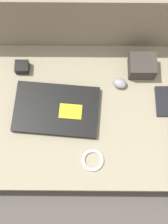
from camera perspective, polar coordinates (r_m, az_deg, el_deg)
The scene contains 9 objects.
ground_plane at distance 1.38m, azimuth -0.00°, elevation -1.53°, with size 8.00×8.00×0.00m, color #4C4742.
couch_seat at distance 1.32m, azimuth -0.00°, elevation -0.92°, with size 1.10×0.61×0.11m.
couch_backrest at distance 1.35m, azimuth 0.13°, elevation 17.68°, with size 1.10×0.20×0.42m.
laptop at distance 1.27m, azimuth -5.17°, elevation 0.47°, with size 0.36×0.24×0.03m.
computer_mouse at distance 1.30m, azimuth 6.45°, elevation 5.28°, with size 0.07×0.06×0.03m.
phone_silver at distance 1.32m, azimuth 14.36°, elevation 1.91°, with size 0.07×0.13×0.01m.
camera_pouch at distance 1.32m, azimuth 10.45°, elevation 8.28°, with size 0.11×0.09×0.08m.
charger_brick at distance 1.34m, azimuth -11.35°, elevation 8.06°, with size 0.06×0.05×0.04m.
cable_coil at distance 1.23m, azimuth 1.49°, elevation -8.81°, with size 0.09×0.09×0.01m.
Camera 1 is at (0.00, -0.35, 1.34)m, focal length 50.00 mm.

